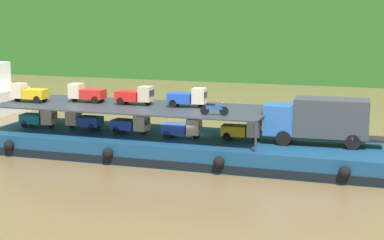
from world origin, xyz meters
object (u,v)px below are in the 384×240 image
Objects in this scene: mini_truck_lower_aft at (83,120)px; mini_truck_upper_mid at (86,93)px; covered_lorry at (319,119)px; mini_truck_lower_mid at (131,124)px; mini_truck_lower_bow at (242,130)px; mini_truck_upper_fore at (135,95)px; mini_truck_lower_fore at (183,128)px; cargo_barge at (182,146)px; mini_truck_lower_stern at (39,118)px; motorcycle_upper_port at (214,109)px; mini_truck_upper_bow at (188,97)px; mini_truck_upper_stern at (29,93)px.

mini_truck_upper_mid is (0.09, 0.39, 2.00)m from mini_truck_lower_aft.
mini_truck_lower_mid is (-13.36, -0.52, -1.00)m from covered_lorry.
mini_truck_lower_bow is 8.40m from mini_truck_upper_fore.
mini_truck_lower_fore is at bearing -170.57° from mini_truck_lower_bow.
cargo_barge is 8.04m from mini_truck_lower_aft.
mini_truck_lower_mid is 1.00× the size of mini_truck_lower_bow.
motorcycle_upper_port is (14.48, -1.87, 1.74)m from mini_truck_lower_stern.
covered_lorry is at bearing 1.64° from cargo_barge.
mini_truck_lower_mid is 1.00× the size of mini_truck_upper_bow.
mini_truck_upper_fore is at bearing 165.03° from mini_truck_lower_fore.
motorcycle_upper_port is at bearing -13.61° from mini_truck_upper_mid.
mini_truck_lower_aft is 0.99× the size of mini_truck_upper_bow.
mini_truck_lower_bow is at bearing -2.03° from mini_truck_upper_mid.
mini_truck_lower_stern is 1.01× the size of mini_truck_upper_stern.
mini_truck_upper_stern reaches higher than motorcycle_upper_port.
mini_truck_upper_mid reaches higher than motorcycle_upper_port.
mini_truck_upper_bow reaches higher than mini_truck_lower_bow.
mini_truck_upper_bow is at bearing 13.78° from mini_truck_lower_mid.
covered_lorry reaches higher than mini_truck_lower_stern.
covered_lorry is at bearing 19.16° from motorcycle_upper_port.
mini_truck_lower_bow is at bearing -0.17° from mini_truck_lower_aft.
covered_lorry is (9.57, 0.27, 2.44)m from cargo_barge.
mini_truck_upper_mid is 8.02m from mini_truck_upper_bow.
mini_truck_lower_stern is at bearing -178.83° from covered_lorry.
mini_truck_upper_bow is 3.91m from motorcycle_upper_port.
cargo_barge is 12.48m from mini_truck_upper_stern.
mini_truck_lower_fore is 8.38m from mini_truck_upper_mid.
covered_lorry is 2.85× the size of mini_truck_lower_fore.
mini_truck_lower_stern is 1.00× the size of mini_truck_lower_fore.
mini_truck_lower_fore is at bearing -14.97° from mini_truck_upper_fore.
cargo_barge is at bearing -178.36° from covered_lorry.
covered_lorry is 9.43m from mini_truck_upper_bow.
mini_truck_upper_stern reaches higher than cargo_barge.
mini_truck_lower_bow is 4.65m from mini_truck_upper_bow.
mini_truck_upper_mid is (-12.18, 0.43, 2.00)m from mini_truck_lower_bow.
mini_truck_upper_stern reaches higher than mini_truck_lower_stern.
motorcycle_upper_port is (2.72, -1.49, 1.74)m from mini_truck_lower_fore.
mini_truck_lower_bow is at bearing 2.82° from mini_truck_lower_mid.
cargo_barge is at bearing -4.31° from mini_truck_upper_mid.
mini_truck_upper_fore is (7.73, 0.70, 2.00)m from mini_truck_lower_stern.
mini_truck_upper_stern is 4.35m from mini_truck_upper_mid.
cargo_barge is 8.56m from mini_truck_upper_mid.
mini_truck_lower_bow is 3.12m from motorcycle_upper_port.
mini_truck_lower_aft is at bearing 11.96° from mini_truck_upper_stern.
cargo_barge is at bearing -1.41° from mini_truck_lower_aft.
mini_truck_upper_bow is (8.02, 0.15, 0.00)m from mini_truck_upper_mid.
mini_truck_upper_stern is (-8.19, -0.42, 2.00)m from mini_truck_lower_mid.
mini_truck_upper_mid is at bearing 177.97° from mini_truck_lower_bow.
mini_truck_lower_mid is at bearing 175.98° from mini_truck_lower_fore.
covered_lorry is at bearing 1.17° from mini_truck_lower_stern.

